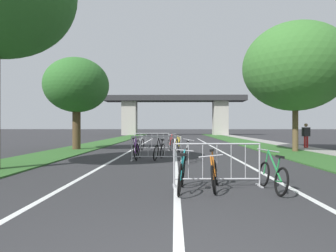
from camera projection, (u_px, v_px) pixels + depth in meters
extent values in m
cube|color=#2D5B26|center=(104.00, 143.00, 25.64)|extent=(2.66, 55.76, 0.05)
cube|color=#2D5B26|center=(247.00, 143.00, 25.37)|extent=(2.66, 55.76, 0.05)
cube|color=gray|center=(271.00, 143.00, 25.32)|extent=(1.61, 55.76, 0.08)
cube|color=silver|center=(175.00, 149.00, 18.83)|extent=(0.14, 32.26, 0.01)
cube|color=silver|center=(217.00, 149.00, 18.77)|extent=(0.14, 32.26, 0.01)
cube|color=silver|center=(134.00, 149.00, 18.89)|extent=(0.14, 32.26, 0.01)
cube|color=#2D2D30|center=(175.00, 99.00, 48.78)|extent=(23.25, 3.81, 0.88)
cube|color=#ADA89E|center=(130.00, 118.00, 48.94)|extent=(2.35, 2.40, 5.63)
cube|color=#ADA89E|center=(220.00, 118.00, 48.61)|extent=(2.35, 2.40, 5.63)
cylinder|color=#4C3823|center=(77.00, 129.00, 18.14)|extent=(0.49, 0.49, 2.53)
ellipsoid|color=#2D6628|center=(77.00, 85.00, 18.14)|extent=(3.97, 3.97, 3.37)
cylinder|color=brown|center=(295.00, 129.00, 16.61)|extent=(0.32, 0.32, 2.63)
ellipsoid|color=#38702D|center=(295.00, 67.00, 16.61)|extent=(5.85, 5.85, 4.97)
cylinder|color=#ADADB2|center=(174.00, 165.00, 7.10)|extent=(0.04, 0.04, 1.05)
cube|color=#ADADB2|center=(174.00, 186.00, 7.10)|extent=(0.08, 0.44, 0.03)
cylinder|color=#ADADB2|center=(260.00, 165.00, 7.13)|extent=(0.04, 0.04, 1.05)
cube|color=#ADADB2|center=(260.00, 186.00, 7.12)|extent=(0.08, 0.44, 0.03)
cylinder|color=#ADADB2|center=(217.00, 144.00, 7.11)|extent=(2.08, 0.11, 0.04)
cylinder|color=#ADADB2|center=(217.00, 179.00, 7.11)|extent=(2.08, 0.11, 0.04)
cylinder|color=#ADADB2|center=(188.00, 161.00, 7.10)|extent=(0.02, 0.02, 0.87)
cylinder|color=#ADADB2|center=(203.00, 161.00, 7.11)|extent=(0.02, 0.02, 0.87)
cylinder|color=#ADADB2|center=(217.00, 161.00, 7.11)|extent=(0.02, 0.02, 0.87)
cylinder|color=#ADADB2|center=(231.00, 161.00, 7.12)|extent=(0.02, 0.02, 0.87)
cylinder|color=#ADADB2|center=(245.00, 161.00, 7.12)|extent=(0.02, 0.02, 0.87)
cylinder|color=#ADADB2|center=(132.00, 148.00, 12.41)|extent=(0.04, 0.04, 1.05)
cube|color=#ADADB2|center=(132.00, 160.00, 12.41)|extent=(0.06, 0.44, 0.03)
cylinder|color=#ADADB2|center=(181.00, 148.00, 12.36)|extent=(0.04, 0.04, 1.05)
cube|color=#ADADB2|center=(181.00, 161.00, 12.36)|extent=(0.06, 0.44, 0.03)
cylinder|color=#ADADB2|center=(156.00, 136.00, 12.38)|extent=(2.08, 0.05, 0.04)
cylinder|color=#ADADB2|center=(156.00, 157.00, 12.38)|extent=(2.08, 0.05, 0.04)
cylinder|color=#ADADB2|center=(140.00, 146.00, 12.40)|extent=(0.02, 0.02, 0.87)
cylinder|color=#ADADB2|center=(148.00, 146.00, 12.39)|extent=(0.02, 0.02, 0.87)
cylinder|color=#ADADB2|center=(156.00, 146.00, 12.38)|extent=(0.02, 0.02, 0.87)
cylinder|color=#ADADB2|center=(165.00, 146.00, 12.38)|extent=(0.02, 0.02, 0.87)
cylinder|color=#ADADB2|center=(173.00, 146.00, 12.37)|extent=(0.02, 0.02, 0.87)
cylinder|color=#ADADB2|center=(134.00, 142.00, 17.60)|extent=(0.04, 0.04, 1.05)
cube|color=#ADADB2|center=(134.00, 150.00, 17.60)|extent=(0.08, 0.44, 0.03)
cylinder|color=#ADADB2|center=(169.00, 142.00, 17.66)|extent=(0.04, 0.04, 1.05)
cube|color=#ADADB2|center=(169.00, 150.00, 17.66)|extent=(0.08, 0.44, 0.03)
cylinder|color=#ADADB2|center=(152.00, 133.00, 17.63)|extent=(2.07, 0.15, 0.04)
cylinder|color=#ADADB2|center=(152.00, 148.00, 17.63)|extent=(2.07, 0.15, 0.04)
cylinder|color=#ADADB2|center=(140.00, 140.00, 17.61)|extent=(0.02, 0.02, 0.87)
cylinder|color=#ADADB2|center=(146.00, 140.00, 17.62)|extent=(0.02, 0.02, 0.87)
cylinder|color=#ADADB2|center=(152.00, 140.00, 17.63)|extent=(0.02, 0.02, 0.87)
cylinder|color=#ADADB2|center=(158.00, 140.00, 17.64)|extent=(0.02, 0.02, 0.87)
cylinder|color=#ADADB2|center=(163.00, 140.00, 17.65)|extent=(0.02, 0.02, 0.87)
torus|color=black|center=(162.00, 151.00, 13.47)|extent=(0.29, 0.69, 0.67)
torus|color=black|center=(156.00, 153.00, 12.46)|extent=(0.29, 0.69, 0.67)
cylinder|color=black|center=(160.00, 145.00, 12.98)|extent=(0.18, 1.02, 0.65)
cylinder|color=black|center=(161.00, 146.00, 13.17)|extent=(0.15, 0.10, 0.57)
cylinder|color=black|center=(161.00, 152.00, 13.31)|extent=(0.11, 0.34, 0.08)
cylinder|color=black|center=(157.00, 145.00, 12.47)|extent=(0.14, 0.07, 0.62)
cube|color=black|center=(162.00, 140.00, 13.20)|extent=(0.16, 0.26, 0.06)
cylinder|color=#99999E|center=(158.00, 138.00, 12.48)|extent=(0.45, 0.13, 0.10)
torus|color=black|center=(185.00, 156.00, 11.46)|extent=(0.19, 0.63, 0.62)
torus|color=black|center=(186.00, 153.00, 12.41)|extent=(0.19, 0.63, 0.62)
cylinder|color=silver|center=(187.00, 147.00, 11.90)|extent=(0.21, 0.92, 0.61)
cylinder|color=silver|center=(187.00, 149.00, 11.72)|extent=(0.15, 0.12, 0.60)
cylinder|color=silver|center=(185.00, 156.00, 11.61)|extent=(0.04, 0.31, 0.07)
cylinder|color=silver|center=(187.00, 147.00, 12.38)|extent=(0.14, 0.10, 0.59)
cube|color=black|center=(188.00, 141.00, 11.69)|extent=(0.13, 0.25, 0.07)
cylinder|color=#99999E|center=(189.00, 140.00, 12.35)|extent=(0.47, 0.07, 0.11)
torus|color=black|center=(170.00, 145.00, 17.66)|extent=(0.25, 0.68, 0.67)
torus|color=black|center=(173.00, 144.00, 18.63)|extent=(0.25, 0.68, 0.67)
cylinder|color=red|center=(171.00, 140.00, 18.13)|extent=(0.18, 0.97, 0.65)
cylinder|color=red|center=(170.00, 141.00, 17.94)|extent=(0.13, 0.10, 0.58)
cylinder|color=red|center=(170.00, 145.00, 17.82)|extent=(0.10, 0.32, 0.08)
cylinder|color=red|center=(173.00, 139.00, 18.62)|extent=(0.12, 0.08, 0.62)
cube|color=black|center=(170.00, 136.00, 17.92)|extent=(0.15, 0.26, 0.06)
cylinder|color=#99999E|center=(172.00, 134.00, 18.60)|extent=(0.53, 0.14, 0.09)
torus|color=black|center=(180.00, 146.00, 16.53)|extent=(0.28, 0.70, 0.68)
torus|color=black|center=(176.00, 145.00, 17.50)|extent=(0.28, 0.70, 0.68)
cylinder|color=gold|center=(179.00, 141.00, 16.99)|extent=(0.14, 0.96, 0.58)
cylinder|color=gold|center=(179.00, 141.00, 16.81)|extent=(0.16, 0.10, 0.64)
cylinder|color=gold|center=(179.00, 146.00, 16.68)|extent=(0.10, 0.32, 0.08)
cylinder|color=gold|center=(177.00, 140.00, 17.48)|extent=(0.13, 0.07, 0.55)
cube|color=black|center=(180.00, 136.00, 16.78)|extent=(0.15, 0.26, 0.06)
cylinder|color=#99999E|center=(178.00, 136.00, 17.46)|extent=(0.44, 0.11, 0.10)
torus|color=black|center=(138.00, 146.00, 16.75)|extent=(0.19, 0.70, 0.69)
torus|color=black|center=(142.00, 145.00, 17.80)|extent=(0.19, 0.70, 0.69)
cylinder|color=#B7B7BC|center=(140.00, 140.00, 17.25)|extent=(0.23, 1.03, 0.59)
cylinder|color=#B7B7BC|center=(139.00, 141.00, 17.04)|extent=(0.08, 0.13, 0.59)
cylinder|color=#B7B7BC|center=(139.00, 146.00, 16.92)|extent=(0.07, 0.35, 0.08)
cylinder|color=#B7B7BC|center=(143.00, 140.00, 17.77)|extent=(0.08, 0.10, 0.56)
cube|color=black|center=(140.00, 136.00, 17.00)|extent=(0.14, 0.25, 0.06)
cylinder|color=#99999E|center=(143.00, 135.00, 17.74)|extent=(0.55, 0.11, 0.07)
torus|color=black|center=(180.00, 180.00, 6.07)|extent=(0.16, 0.69, 0.69)
torus|color=black|center=(183.00, 172.00, 7.07)|extent=(0.16, 0.69, 0.69)
cylinder|color=#197A7F|center=(182.00, 164.00, 6.54)|extent=(0.17, 0.97, 0.57)
cylinder|color=#197A7F|center=(182.00, 167.00, 6.35)|extent=(0.09, 0.12, 0.56)
cylinder|color=#197A7F|center=(180.00, 180.00, 6.23)|extent=(0.05, 0.33, 0.08)
cylinder|color=#197A7F|center=(184.00, 161.00, 7.04)|extent=(0.08, 0.10, 0.54)
cube|color=black|center=(183.00, 155.00, 6.31)|extent=(0.13, 0.25, 0.06)
cylinder|color=#99999E|center=(185.00, 150.00, 7.01)|extent=(0.42, 0.07, 0.06)
torus|color=black|center=(281.00, 182.00, 6.09)|extent=(0.19, 0.62, 0.61)
torus|color=black|center=(264.00, 174.00, 7.05)|extent=(0.19, 0.62, 0.61)
cylinder|color=#1E7238|center=(274.00, 165.00, 6.55)|extent=(0.06, 0.94, 0.61)
cylinder|color=#1E7238|center=(277.00, 169.00, 6.37)|extent=(0.14, 0.11, 0.54)
cylinder|color=#1E7238|center=(278.00, 181.00, 6.24)|extent=(0.06, 0.31, 0.07)
cylinder|color=#1E7238|center=(266.00, 162.00, 7.03)|extent=(0.14, 0.09, 0.58)
cube|color=black|center=(280.00, 157.00, 6.33)|extent=(0.12, 0.25, 0.06)
cylinder|color=#99999E|center=(268.00, 150.00, 7.00)|extent=(0.53, 0.07, 0.11)
torus|color=black|center=(215.00, 172.00, 7.27)|extent=(0.24, 0.64, 0.63)
torus|color=black|center=(213.00, 180.00, 6.26)|extent=(0.24, 0.64, 0.63)
cylinder|color=orange|center=(213.00, 165.00, 6.80)|extent=(0.28, 0.98, 0.54)
cylinder|color=orange|center=(214.00, 163.00, 6.99)|extent=(0.11, 0.13, 0.62)
cylinder|color=orange|center=(215.00, 174.00, 7.11)|extent=(0.08, 0.33, 0.07)
cylinder|color=orange|center=(212.00, 168.00, 6.30)|extent=(0.10, 0.11, 0.51)
cube|color=black|center=(212.00, 150.00, 7.04)|extent=(0.15, 0.25, 0.06)
cylinder|color=#99999E|center=(211.00, 156.00, 6.33)|extent=(0.52, 0.12, 0.09)
torus|color=black|center=(135.00, 153.00, 12.37)|extent=(0.18, 0.67, 0.67)
torus|color=black|center=(138.00, 151.00, 13.44)|extent=(0.18, 0.67, 0.67)
cylinder|color=#662884|center=(135.00, 145.00, 12.88)|extent=(0.16, 1.04, 0.66)
cylinder|color=#662884|center=(135.00, 146.00, 12.68)|extent=(0.18, 0.12, 0.66)
cylinder|color=#662884|center=(136.00, 153.00, 12.54)|extent=(0.04, 0.35, 0.08)
cylinder|color=#662884|center=(137.00, 144.00, 13.41)|extent=(0.17, 0.09, 0.63)
cube|color=black|center=(133.00, 138.00, 12.64)|extent=(0.11, 0.24, 0.07)
cylinder|color=#99999E|center=(136.00, 137.00, 13.39)|extent=(0.47, 0.03, 0.12)
cylinder|color=#B21E1E|center=(307.00, 143.00, 18.85)|extent=(0.12, 0.12, 0.82)
cylinder|color=#B21E1E|center=(305.00, 143.00, 18.81)|extent=(0.12, 0.12, 0.82)
cube|color=#262628|center=(306.00, 132.00, 18.83)|extent=(0.50, 0.37, 0.58)
cylinder|color=#262628|center=(309.00, 132.00, 18.89)|extent=(0.10, 0.10, 0.52)
cylinder|color=#262628|center=(303.00, 132.00, 18.78)|extent=(0.10, 0.10, 0.52)
sphere|color=#936B4C|center=(306.00, 125.00, 18.84)|extent=(0.22, 0.22, 0.22)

